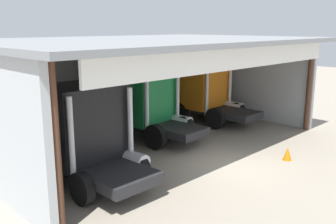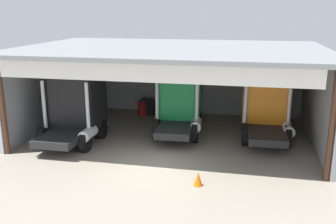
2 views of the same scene
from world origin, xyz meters
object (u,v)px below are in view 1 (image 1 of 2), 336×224
truck_green_center_bay (147,98)px  tool_cart (62,126)px  truck_orange_left_bay (203,87)px  oil_drum (59,129)px  truck_black_center_left_bay (87,132)px  traffic_cone (287,154)px

truck_green_center_bay → tool_cart: (-2.72, 3.38, -1.48)m
truck_orange_left_bay → oil_drum: (-7.69, 2.76, -1.50)m
truck_black_center_left_bay → tool_cart: size_ratio=4.33×
truck_orange_left_bay → traffic_cone: truck_orange_left_bay is taller
truck_green_center_bay → oil_drum: truck_green_center_bay is taller
truck_green_center_bay → truck_orange_left_bay: 4.66m
truck_orange_left_bay → tool_cart: (-7.37, 3.05, -1.45)m
truck_black_center_left_bay → oil_drum: size_ratio=4.81×
truck_green_center_bay → traffic_cone: truck_green_center_bay is taller
truck_black_center_left_bay → oil_drum: (2.00, 5.58, -1.36)m
oil_drum → traffic_cone: bearing=-62.6°
truck_orange_left_bay → traffic_cone: bearing=-113.3°
truck_black_center_left_bay → truck_green_center_bay: truck_green_center_bay is taller
oil_drum → traffic_cone: (4.94, -9.55, -0.17)m
oil_drum → tool_cart: tool_cart is taller
truck_black_center_left_bay → tool_cart: (2.32, 5.87, -1.31)m
truck_black_center_left_bay → oil_drum: truck_black_center_left_bay is taller
oil_drum → truck_black_center_left_bay: bearing=-109.7°
oil_drum → tool_cart: (0.32, 0.29, 0.05)m
truck_black_center_left_bay → tool_cart: truck_black_center_left_bay is taller
truck_orange_left_bay → traffic_cone: 7.51m
oil_drum → tool_cart: 0.43m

